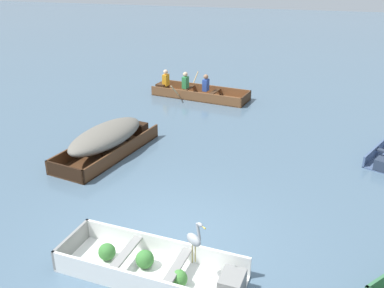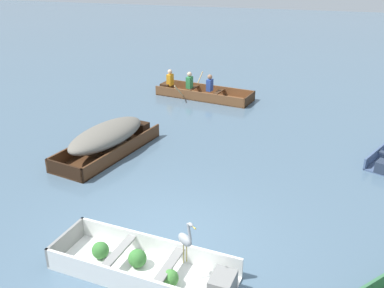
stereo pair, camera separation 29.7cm
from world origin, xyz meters
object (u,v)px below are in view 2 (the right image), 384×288
Objects in this scene: skiff_dark_varnish_near_moored at (108,137)px; rowboat_wooden_brown_with_crew at (199,92)px; dinghy_white_foreground at (148,267)px; heron_on_dinghy at (186,239)px.

skiff_dark_varnish_near_moored is 5.70m from rowboat_wooden_brown_with_crew.
dinghy_white_foreground is 3.88× the size of heron_on_dinghy.
rowboat_wooden_brown_with_crew is at bearing 80.76° from skiff_dark_varnish_near_moored.
heron_on_dinghy is (0.67, 0.01, 0.72)m from dinghy_white_foreground.
skiff_dark_varnish_near_moored is at bearing 124.57° from dinghy_white_foreground.
rowboat_wooden_brown_with_crew is at bearing 101.54° from dinghy_white_foreground.
dinghy_white_foreground is at bearing -78.46° from rowboat_wooden_brown_with_crew.
heron_on_dinghy is at bearing -74.79° from rowboat_wooden_brown_with_crew.
dinghy_white_foreground is 10.08m from rowboat_wooden_brown_with_crew.
rowboat_wooden_brown_with_crew is at bearing 105.21° from heron_on_dinghy.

